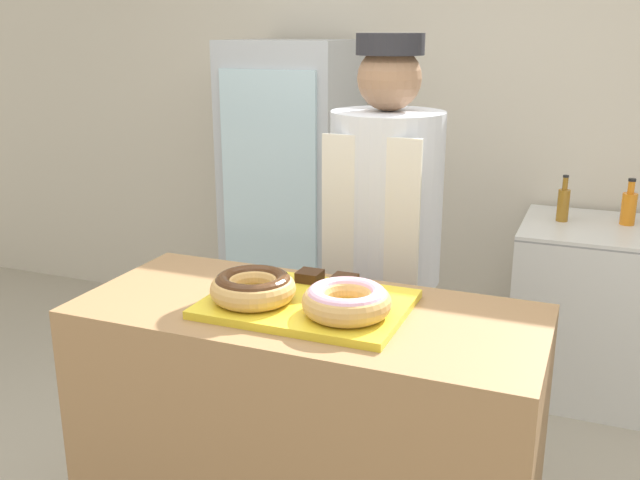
{
  "coord_description": "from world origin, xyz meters",
  "views": [
    {
      "loc": [
        0.76,
        -1.79,
        1.75
      ],
      "look_at": [
        0.0,
        0.1,
        1.15
      ],
      "focal_mm": 40.0,
      "sensor_mm": 36.0,
      "label": 1
    }
  ],
  "objects_px": {
    "serving_tray": "(307,304)",
    "donut_light_glaze": "(347,300)",
    "bottle_orange": "(629,207)",
    "donut_chocolate_glaze": "(253,286)",
    "brownie_back_right": "(344,281)",
    "baker_person": "(384,261)",
    "brownie_back_left": "(310,276)",
    "chest_freezer": "(625,314)",
    "beverage_fridge": "(293,198)",
    "bottle_amber": "(563,203)"
  },
  "relations": [
    {
      "from": "brownie_back_right",
      "to": "chest_freezer",
      "type": "relative_size",
      "value": 0.07
    },
    {
      "from": "baker_person",
      "to": "chest_freezer",
      "type": "bearing_deg",
      "value": 49.82
    },
    {
      "from": "donut_light_glaze",
      "to": "donut_chocolate_glaze",
      "type": "bearing_deg",
      "value": 180.0
    },
    {
      "from": "baker_person",
      "to": "chest_freezer",
      "type": "height_order",
      "value": "baker_person"
    },
    {
      "from": "brownie_back_right",
      "to": "bottle_amber",
      "type": "bearing_deg",
      "value": 71.39
    },
    {
      "from": "bottle_orange",
      "to": "bottle_amber",
      "type": "distance_m",
      "value": 0.3
    },
    {
      "from": "serving_tray",
      "to": "bottle_amber",
      "type": "height_order",
      "value": "bottle_amber"
    },
    {
      "from": "beverage_fridge",
      "to": "donut_light_glaze",
      "type": "bearing_deg",
      "value": -61.75
    },
    {
      "from": "beverage_fridge",
      "to": "baker_person",
      "type": "bearing_deg",
      "value": -51.34
    },
    {
      "from": "brownie_back_right",
      "to": "serving_tray",
      "type": "bearing_deg",
      "value": -110.24
    },
    {
      "from": "brownie_back_right",
      "to": "baker_person",
      "type": "bearing_deg",
      "value": 93.02
    },
    {
      "from": "serving_tray",
      "to": "chest_freezer",
      "type": "distance_m",
      "value": 2.04
    },
    {
      "from": "baker_person",
      "to": "bottle_orange",
      "type": "xyz_separation_m",
      "value": [
        0.86,
        1.15,
        0.03
      ]
    },
    {
      "from": "serving_tray",
      "to": "bottle_amber",
      "type": "bearing_deg",
      "value": 71.25
    },
    {
      "from": "serving_tray",
      "to": "bottle_amber",
      "type": "distance_m",
      "value": 1.87
    },
    {
      "from": "donut_light_glaze",
      "to": "brownie_back_right",
      "type": "distance_m",
      "value": 0.24
    },
    {
      "from": "brownie_back_right",
      "to": "baker_person",
      "type": "distance_m",
      "value": 0.52
    },
    {
      "from": "brownie_back_right",
      "to": "chest_freezer",
      "type": "xyz_separation_m",
      "value": [
        0.87,
        1.58,
        -0.58
      ]
    },
    {
      "from": "donut_chocolate_glaze",
      "to": "bottle_amber",
      "type": "distance_m",
      "value": 1.98
    },
    {
      "from": "serving_tray",
      "to": "donut_chocolate_glaze",
      "type": "bearing_deg",
      "value": -156.89
    },
    {
      "from": "beverage_fridge",
      "to": "bottle_amber",
      "type": "bearing_deg",
      "value": 1.53
    },
    {
      "from": "chest_freezer",
      "to": "baker_person",
      "type": "bearing_deg",
      "value": -130.18
    },
    {
      "from": "donut_chocolate_glaze",
      "to": "bottle_amber",
      "type": "relative_size",
      "value": 1.11
    },
    {
      "from": "donut_light_glaze",
      "to": "beverage_fridge",
      "type": "distance_m",
      "value": 2.04
    },
    {
      "from": "donut_light_glaze",
      "to": "beverage_fridge",
      "type": "height_order",
      "value": "beverage_fridge"
    },
    {
      "from": "serving_tray",
      "to": "chest_freezer",
      "type": "xyz_separation_m",
      "value": [
        0.93,
        1.74,
        -0.55
      ]
    },
    {
      "from": "beverage_fridge",
      "to": "chest_freezer",
      "type": "distance_m",
      "value": 1.8
    },
    {
      "from": "donut_chocolate_glaze",
      "to": "beverage_fridge",
      "type": "bearing_deg",
      "value": 110.61
    },
    {
      "from": "brownie_back_left",
      "to": "baker_person",
      "type": "bearing_deg",
      "value": 80.15
    },
    {
      "from": "serving_tray",
      "to": "donut_chocolate_glaze",
      "type": "distance_m",
      "value": 0.17
    },
    {
      "from": "baker_person",
      "to": "bottle_orange",
      "type": "bearing_deg",
      "value": 53.04
    },
    {
      "from": "donut_light_glaze",
      "to": "brownie_back_right",
      "type": "height_order",
      "value": "donut_light_glaze"
    },
    {
      "from": "brownie_back_right",
      "to": "chest_freezer",
      "type": "height_order",
      "value": "brownie_back_right"
    },
    {
      "from": "serving_tray",
      "to": "donut_light_glaze",
      "type": "bearing_deg",
      "value": -23.11
    },
    {
      "from": "serving_tray",
      "to": "donut_chocolate_glaze",
      "type": "height_order",
      "value": "donut_chocolate_glaze"
    },
    {
      "from": "brownie_back_left",
      "to": "chest_freezer",
      "type": "height_order",
      "value": "brownie_back_left"
    },
    {
      "from": "chest_freezer",
      "to": "donut_light_glaze",
      "type": "bearing_deg",
      "value": -113.67
    },
    {
      "from": "brownie_back_right",
      "to": "bottle_amber",
      "type": "relative_size",
      "value": 0.32
    },
    {
      "from": "brownie_back_right",
      "to": "bottle_orange",
      "type": "bearing_deg",
      "value": 63.24
    },
    {
      "from": "chest_freezer",
      "to": "beverage_fridge",
      "type": "bearing_deg",
      "value": -179.78
    },
    {
      "from": "donut_chocolate_glaze",
      "to": "bottle_orange",
      "type": "relative_size",
      "value": 1.12
    },
    {
      "from": "serving_tray",
      "to": "bottle_orange",
      "type": "height_order",
      "value": "bottle_orange"
    },
    {
      "from": "brownie_back_left",
      "to": "brownie_back_right",
      "type": "bearing_deg",
      "value": 0.0
    },
    {
      "from": "donut_chocolate_glaze",
      "to": "baker_person",
      "type": "xyz_separation_m",
      "value": [
        0.18,
        0.73,
        -0.12
      ]
    },
    {
      "from": "donut_chocolate_glaze",
      "to": "donut_light_glaze",
      "type": "relative_size",
      "value": 1.0
    },
    {
      "from": "donut_light_glaze",
      "to": "chest_freezer",
      "type": "distance_m",
      "value": 2.05
    },
    {
      "from": "serving_tray",
      "to": "brownie_back_left",
      "type": "xyz_separation_m",
      "value": [
        -0.06,
        0.16,
        0.03
      ]
    },
    {
      "from": "chest_freezer",
      "to": "bottle_orange",
      "type": "height_order",
      "value": "bottle_orange"
    },
    {
      "from": "donut_light_glaze",
      "to": "chest_freezer",
      "type": "relative_size",
      "value": 0.25
    },
    {
      "from": "brownie_back_left",
      "to": "bottle_orange",
      "type": "distance_m",
      "value": 1.91
    }
  ]
}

